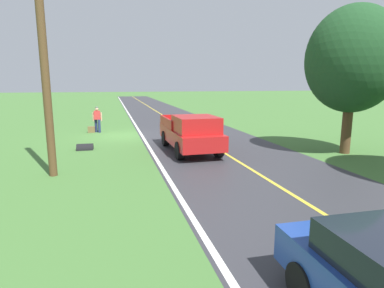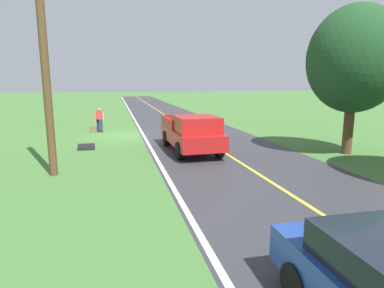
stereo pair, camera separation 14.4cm
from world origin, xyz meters
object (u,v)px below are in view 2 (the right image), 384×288
Objects in this scene: hitchhiker_walking at (99,118)px; suitcase_carried at (93,129)px; tree_far_side_near at (355,60)px; pickup_truck_passing at (192,132)px; utility_pole_roadside at (44,49)px.

hitchhiker_walking reaches higher than suitcase_carried.
tree_far_side_near is (-12.10, 9.68, 4.13)m from suitcase_carried.
utility_pole_roadside is (5.84, 2.74, 3.47)m from pickup_truck_passing.
tree_far_side_near is 12.91m from utility_pole_roadside.
pickup_truck_passing reaches higher than suitcase_carried.
suitcase_carried is at bearing -56.46° from pickup_truck_passing.
tree_far_side_near is (-7.06, 2.08, 3.37)m from pickup_truck_passing.
pickup_truck_passing is at bearing -154.82° from utility_pole_roadside.
tree_far_side_near reaches higher than hitchhiker_walking.
pickup_truck_passing is 0.80× the size of tree_far_side_near.
utility_pole_roadside is at bearing 2.95° from tree_far_side_near.
pickup_truck_passing is 8.10m from tree_far_side_near.
suitcase_carried is at bearing 10.47° from hitchhiker_walking.
utility_pole_roadside reaches higher than suitcase_carried.
hitchhiker_walking is at bearing -58.97° from pickup_truck_passing.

